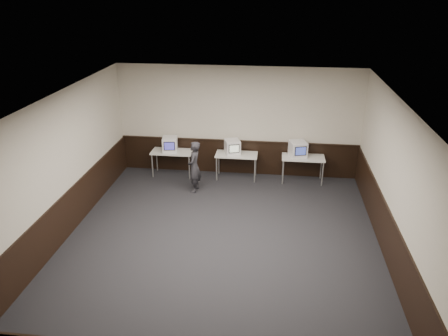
# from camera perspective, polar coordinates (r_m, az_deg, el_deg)

# --- Properties ---
(floor) EXTENTS (8.00, 8.00, 0.00)m
(floor) POSITION_cam_1_polar(r_m,az_deg,el_deg) (9.72, -0.47, -9.99)
(floor) COLOR black
(floor) RESTS_ON ground
(ceiling) EXTENTS (8.00, 8.00, 0.00)m
(ceiling) POSITION_cam_1_polar(r_m,az_deg,el_deg) (8.41, -0.54, 8.59)
(ceiling) COLOR white
(ceiling) RESTS_ON back_wall
(back_wall) EXTENTS (7.00, 0.00, 7.00)m
(back_wall) POSITION_cam_1_polar(r_m,az_deg,el_deg) (12.67, 1.87, 6.08)
(back_wall) COLOR beige
(back_wall) RESTS_ON ground
(front_wall) EXTENTS (7.00, 0.00, 7.00)m
(front_wall) POSITION_cam_1_polar(r_m,az_deg,el_deg) (5.61, -6.12, -18.43)
(front_wall) COLOR beige
(front_wall) RESTS_ON ground
(left_wall) EXTENTS (0.00, 8.00, 8.00)m
(left_wall) POSITION_cam_1_polar(r_m,az_deg,el_deg) (9.99, -20.83, -0.27)
(left_wall) COLOR beige
(left_wall) RESTS_ON ground
(right_wall) EXTENTS (0.00, 8.00, 8.00)m
(right_wall) POSITION_cam_1_polar(r_m,az_deg,el_deg) (9.21, 21.66, -2.39)
(right_wall) COLOR beige
(right_wall) RESTS_ON ground
(wainscot_back) EXTENTS (6.98, 0.04, 1.00)m
(wainscot_back) POSITION_cam_1_polar(r_m,az_deg,el_deg) (13.02, 1.80, 1.42)
(wainscot_back) COLOR black
(wainscot_back) RESTS_ON back_wall
(wainscot_left) EXTENTS (0.04, 7.98, 1.00)m
(wainscot_left) POSITION_cam_1_polar(r_m,az_deg,el_deg) (10.44, -19.88, -5.83)
(wainscot_left) COLOR black
(wainscot_left) RESTS_ON left_wall
(wainscot_right) EXTENTS (0.04, 7.98, 1.00)m
(wainscot_right) POSITION_cam_1_polar(r_m,az_deg,el_deg) (9.70, 20.59, -8.26)
(wainscot_right) COLOR black
(wainscot_right) RESTS_ON right_wall
(wainscot_rail) EXTENTS (6.98, 0.06, 0.04)m
(wainscot_rail) POSITION_cam_1_polar(r_m,az_deg,el_deg) (12.82, 1.82, 3.55)
(wainscot_rail) COLOR black
(wainscot_rail) RESTS_ON wainscot_back
(desk_left) EXTENTS (1.20, 0.60, 0.75)m
(desk_left) POSITION_cam_1_polar(r_m,az_deg,el_deg) (12.90, -6.78, 1.92)
(desk_left) COLOR silver
(desk_left) RESTS_ON ground
(desk_center) EXTENTS (1.20, 0.60, 0.75)m
(desk_center) POSITION_cam_1_polar(r_m,az_deg,el_deg) (12.60, 1.65, 1.55)
(desk_center) COLOR silver
(desk_center) RESTS_ON ground
(desk_right) EXTENTS (1.20, 0.60, 0.75)m
(desk_right) POSITION_cam_1_polar(r_m,az_deg,el_deg) (12.58, 10.29, 1.13)
(desk_right) COLOR silver
(desk_right) RESTS_ON ground
(emac_left) EXTENTS (0.49, 0.51, 0.43)m
(emac_left) POSITION_cam_1_polar(r_m,az_deg,el_deg) (12.81, -7.06, 3.11)
(emac_left) COLOR white
(emac_left) RESTS_ON desk_left
(emac_center) EXTENTS (0.53, 0.54, 0.41)m
(emac_center) POSITION_cam_1_polar(r_m,az_deg,el_deg) (12.53, 1.10, 2.78)
(emac_center) COLOR white
(emac_center) RESTS_ON desk_center
(emac_right) EXTENTS (0.56, 0.57, 0.44)m
(emac_right) POSITION_cam_1_polar(r_m,az_deg,el_deg) (12.50, 9.64, 2.47)
(emac_right) COLOR white
(emac_right) RESTS_ON desk_right
(person) EXTENTS (0.37, 0.54, 1.43)m
(person) POSITION_cam_1_polar(r_m,az_deg,el_deg) (11.81, -3.90, 0.16)
(person) COLOR #27262C
(person) RESTS_ON ground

